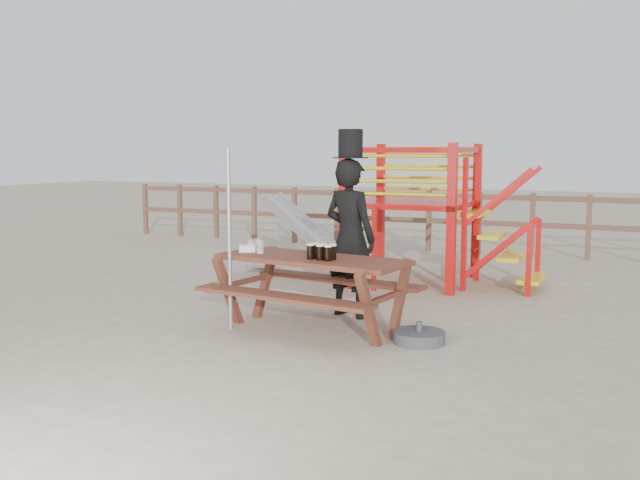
{
  "coord_description": "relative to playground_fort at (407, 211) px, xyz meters",
  "views": [
    {
      "loc": [
        3.38,
        -6.79,
        1.99
      ],
      "look_at": [
        -0.07,
        0.8,
        0.94
      ],
      "focal_mm": 40.0,
      "sensor_mm": 36.0,
      "label": 1
    }
  ],
  "objects": [
    {
      "name": "picnic_table",
      "position": [
        -0.04,
        -3.34,
        -0.55
      ],
      "size": [
        2.32,
        1.76,
        0.83
      ],
      "rotation": [
        0.0,
        0.0,
        -0.14
      ],
      "color": "brown",
      "rests_on": "ground"
    },
    {
      "name": "ground",
      "position": [
        -0.12,
        -3.58,
        -1.07
      ],
      "size": [
        60.0,
        60.0,
        0.0
      ],
      "primitive_type": "plane",
      "color": "#BAAB91",
      "rests_on": "ground"
    },
    {
      "name": "stout_pints",
      "position": [
        0.13,
        -3.47,
        -0.16
      ],
      "size": [
        0.32,
        0.21,
        0.17
      ],
      "color": "black",
      "rests_on": "picnic_table"
    },
    {
      "name": "metal_pole",
      "position": [
        -0.91,
        -3.65,
        -0.07
      ],
      "size": [
        0.04,
        0.04,
        2.01
      ],
      "primitive_type": "cylinder",
      "color": "#B2B2B7",
      "rests_on": "ground"
    },
    {
      "name": "paper_bag",
      "position": [
        -0.9,
        -3.29,
        -0.2
      ],
      "size": [
        0.23,
        0.22,
        0.08
      ],
      "primitive_type": "cube",
      "rotation": [
        0.0,
        0.0,
        0.6
      ],
      "color": "white",
      "rests_on": "picnic_table"
    },
    {
      "name": "empty_glasses",
      "position": [
        -0.78,
        -3.27,
        -0.18
      ],
      "size": [
        0.22,
        0.23,
        0.15
      ],
      "color": "silver",
      "rests_on": "picnic_table"
    },
    {
      "name": "man_with_hat",
      "position": [
        0.08,
        -2.52,
        -0.07
      ],
      "size": [
        0.79,
        0.62,
        2.24
      ],
      "rotation": [
        0.0,
        0.0,
        2.87
      ],
      "color": "black",
      "rests_on": "ground"
    },
    {
      "name": "back_fence",
      "position": [
        -0.12,
        3.42,
        -0.34
      ],
      "size": [
        15.09,
        0.09,
        1.2
      ],
      "color": "brown",
      "rests_on": "ground"
    },
    {
      "name": "playground_fort",
      "position": [
        0.0,
        0.0,
        0.0
      ],
      "size": [
        4.71,
        1.84,
        2.1
      ],
      "color": "red",
      "rests_on": "ground"
    },
    {
      "name": "parasol_base",
      "position": [
        1.2,
        -3.37,
        -1.01
      ],
      "size": [
        0.54,
        0.54,
        0.23
      ],
      "color": "#3E3E43",
      "rests_on": "ground"
    }
  ]
}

